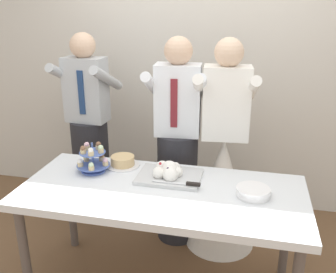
{
  "coord_description": "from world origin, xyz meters",
  "views": [
    {
      "loc": [
        0.51,
        -2.05,
        1.9
      ],
      "look_at": [
        0.01,
        0.15,
        1.07
      ],
      "focal_mm": 40.19,
      "sensor_mm": 36.0,
      "label": 1
    }
  ],
  "objects_px": {
    "cupcake_stand": "(93,159)",
    "round_cake": "(123,162)",
    "person_groom": "(177,155)",
    "person_bride": "(222,178)",
    "main_cake_tray": "(169,173)",
    "plate_stack": "(253,192)",
    "dessert_table": "(162,199)",
    "person_guest": "(90,139)"
  },
  "relations": [
    {
      "from": "dessert_table",
      "to": "person_bride",
      "type": "xyz_separation_m",
      "value": [
        0.33,
        0.63,
        -0.12
      ]
    },
    {
      "from": "dessert_table",
      "to": "cupcake_stand",
      "type": "bearing_deg",
      "value": 163.79
    },
    {
      "from": "person_guest",
      "to": "main_cake_tray",
      "type": "bearing_deg",
      "value": -37.04
    },
    {
      "from": "cupcake_stand",
      "to": "plate_stack",
      "type": "distance_m",
      "value": 1.1
    },
    {
      "from": "main_cake_tray",
      "to": "plate_stack",
      "type": "distance_m",
      "value": 0.56
    },
    {
      "from": "main_cake_tray",
      "to": "plate_stack",
      "type": "xyz_separation_m",
      "value": [
        0.55,
        -0.12,
        -0.01
      ]
    },
    {
      "from": "main_cake_tray",
      "to": "plate_stack",
      "type": "height_order",
      "value": "main_cake_tray"
    },
    {
      "from": "dessert_table",
      "to": "person_guest",
      "type": "bearing_deg",
      "value": 136.54
    },
    {
      "from": "person_groom",
      "to": "person_bride",
      "type": "relative_size",
      "value": 1.0
    },
    {
      "from": "main_cake_tray",
      "to": "person_guest",
      "type": "bearing_deg",
      "value": 142.96
    },
    {
      "from": "round_cake",
      "to": "person_groom",
      "type": "xyz_separation_m",
      "value": [
        0.33,
        0.36,
        -0.06
      ]
    },
    {
      "from": "person_groom",
      "to": "person_bride",
      "type": "height_order",
      "value": "same"
    },
    {
      "from": "dessert_table",
      "to": "main_cake_tray",
      "type": "xyz_separation_m",
      "value": [
        0.01,
        0.15,
        0.11
      ]
    },
    {
      "from": "person_bride",
      "to": "plate_stack",
      "type": "bearing_deg",
      "value": -68.82
    },
    {
      "from": "cupcake_stand",
      "to": "person_bride",
      "type": "distance_m",
      "value": 1.02
    },
    {
      "from": "dessert_table",
      "to": "person_groom",
      "type": "bearing_deg",
      "value": 92.58
    },
    {
      "from": "round_cake",
      "to": "person_bride",
      "type": "distance_m",
      "value": 0.81
    },
    {
      "from": "cupcake_stand",
      "to": "main_cake_tray",
      "type": "distance_m",
      "value": 0.54
    },
    {
      "from": "main_cake_tray",
      "to": "plate_stack",
      "type": "relative_size",
      "value": 2.06
    },
    {
      "from": "round_cake",
      "to": "person_groom",
      "type": "relative_size",
      "value": 0.14
    },
    {
      "from": "cupcake_stand",
      "to": "dessert_table",
      "type": "bearing_deg",
      "value": -16.21
    },
    {
      "from": "cupcake_stand",
      "to": "round_cake",
      "type": "xyz_separation_m",
      "value": [
        0.17,
        0.13,
        -0.05
      ]
    },
    {
      "from": "main_cake_tray",
      "to": "round_cake",
      "type": "xyz_separation_m",
      "value": [
        -0.37,
        0.13,
        -0.01
      ]
    },
    {
      "from": "plate_stack",
      "to": "person_groom",
      "type": "xyz_separation_m",
      "value": [
        -0.59,
        0.6,
        -0.06
      ]
    },
    {
      "from": "round_cake",
      "to": "main_cake_tray",
      "type": "bearing_deg",
      "value": -18.8
    },
    {
      "from": "main_cake_tray",
      "to": "person_bride",
      "type": "bearing_deg",
      "value": 56.24
    },
    {
      "from": "plate_stack",
      "to": "person_bride",
      "type": "height_order",
      "value": "person_bride"
    },
    {
      "from": "cupcake_stand",
      "to": "person_groom",
      "type": "bearing_deg",
      "value": 44.34
    },
    {
      "from": "dessert_table",
      "to": "cupcake_stand",
      "type": "distance_m",
      "value": 0.57
    },
    {
      "from": "dessert_table",
      "to": "person_groom",
      "type": "height_order",
      "value": "person_groom"
    },
    {
      "from": "round_cake",
      "to": "person_groom",
      "type": "bearing_deg",
      "value": 47.63
    },
    {
      "from": "main_cake_tray",
      "to": "person_groom",
      "type": "distance_m",
      "value": 0.49
    },
    {
      "from": "dessert_table",
      "to": "plate_stack",
      "type": "xyz_separation_m",
      "value": [
        0.56,
        0.04,
        0.1
      ]
    },
    {
      "from": "main_cake_tray",
      "to": "dessert_table",
      "type": "bearing_deg",
      "value": -94.4
    },
    {
      "from": "cupcake_stand",
      "to": "round_cake",
      "type": "relative_size",
      "value": 0.96
    },
    {
      "from": "cupcake_stand",
      "to": "plate_stack",
      "type": "bearing_deg",
      "value": -6.04
    },
    {
      "from": "person_groom",
      "to": "person_bride",
      "type": "bearing_deg",
      "value": -0.62
    },
    {
      "from": "plate_stack",
      "to": "round_cake",
      "type": "xyz_separation_m",
      "value": [
        -0.92,
        0.24,
        0.01
      ]
    },
    {
      "from": "dessert_table",
      "to": "person_bride",
      "type": "bearing_deg",
      "value": 62.33
    },
    {
      "from": "cupcake_stand",
      "to": "person_bride",
      "type": "relative_size",
      "value": 0.14
    },
    {
      "from": "main_cake_tray",
      "to": "person_guest",
      "type": "distance_m",
      "value": 1.08
    },
    {
      "from": "dessert_table",
      "to": "round_cake",
      "type": "height_order",
      "value": "round_cake"
    }
  ]
}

